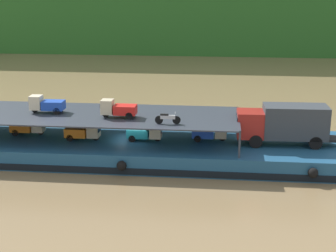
{
  "coord_description": "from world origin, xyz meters",
  "views": [
    {
      "loc": [
        6.98,
        -38.23,
        13.61
      ],
      "look_at": [
        2.91,
        0.0,
        2.7
      ],
      "focal_mm": 54.41,
      "sensor_mm": 36.0,
      "label": 1
    }
  ],
  "objects_px": {
    "mini_truck_lower_fore": "(145,132)",
    "motorcycle_upper_port": "(167,118)",
    "mini_truck_lower_bow": "(210,132)",
    "cargo_barge": "(132,148)",
    "covered_lorry": "(285,123)",
    "mini_truck_lower_aft": "(28,126)",
    "mini_truck_lower_mid": "(83,132)",
    "mini_truck_upper_mid": "(46,104)",
    "mini_truck_upper_fore": "(118,109)"
  },
  "relations": [
    {
      "from": "mini_truck_lower_fore",
      "to": "motorcycle_upper_port",
      "type": "bearing_deg",
      "value": -45.39
    },
    {
      "from": "mini_truck_lower_fore",
      "to": "mini_truck_lower_bow",
      "type": "bearing_deg",
      "value": 6.71
    },
    {
      "from": "cargo_barge",
      "to": "covered_lorry",
      "type": "xyz_separation_m",
      "value": [
        11.88,
        -0.02,
        2.45
      ]
    },
    {
      "from": "cargo_barge",
      "to": "mini_truck_lower_aft",
      "type": "relative_size",
      "value": 12.17
    },
    {
      "from": "mini_truck_lower_aft",
      "to": "mini_truck_lower_mid",
      "type": "relative_size",
      "value": 1.01
    },
    {
      "from": "mini_truck_upper_mid",
      "to": "motorcycle_upper_port",
      "type": "xyz_separation_m",
      "value": [
        9.98,
        -2.29,
        -0.26
      ]
    },
    {
      "from": "mini_truck_lower_fore",
      "to": "mini_truck_lower_bow",
      "type": "relative_size",
      "value": 1.0
    },
    {
      "from": "mini_truck_lower_bow",
      "to": "motorcycle_upper_port",
      "type": "xyz_separation_m",
      "value": [
        -3.1,
        -2.61,
        1.74
      ]
    },
    {
      "from": "covered_lorry",
      "to": "mini_truck_lower_aft",
      "type": "xyz_separation_m",
      "value": [
        -20.56,
        0.52,
        -1.0
      ]
    },
    {
      "from": "mini_truck_lower_aft",
      "to": "motorcycle_upper_port",
      "type": "distance_m",
      "value": 12.21
    },
    {
      "from": "mini_truck_lower_aft",
      "to": "mini_truck_upper_mid",
      "type": "height_order",
      "value": "mini_truck_upper_mid"
    },
    {
      "from": "mini_truck_lower_bow",
      "to": "motorcycle_upper_port",
      "type": "relative_size",
      "value": 1.45
    },
    {
      "from": "mini_truck_upper_fore",
      "to": "mini_truck_lower_fore",
      "type": "bearing_deg",
      "value": 15.85
    },
    {
      "from": "mini_truck_upper_mid",
      "to": "motorcycle_upper_port",
      "type": "distance_m",
      "value": 10.24
    },
    {
      "from": "mini_truck_lower_fore",
      "to": "mini_truck_upper_mid",
      "type": "bearing_deg",
      "value": 178.0
    },
    {
      "from": "mini_truck_lower_aft",
      "to": "mini_truck_lower_bow",
      "type": "height_order",
      "value": "same"
    },
    {
      "from": "mini_truck_lower_fore",
      "to": "mini_truck_lower_mid",
      "type": "bearing_deg",
      "value": -176.2
    },
    {
      "from": "motorcycle_upper_port",
      "to": "mini_truck_lower_mid",
      "type": "bearing_deg",
      "value": 166.27
    },
    {
      "from": "cargo_barge",
      "to": "mini_truck_lower_fore",
      "type": "relative_size",
      "value": 12.24
    },
    {
      "from": "mini_truck_lower_mid",
      "to": "mini_truck_lower_bow",
      "type": "bearing_deg",
      "value": 5.28
    },
    {
      "from": "mini_truck_lower_aft",
      "to": "mini_truck_upper_mid",
      "type": "bearing_deg",
      "value": -12.79
    },
    {
      "from": "cargo_barge",
      "to": "mini_truck_upper_fore",
      "type": "distance_m",
      "value": 3.63
    },
    {
      "from": "mini_truck_upper_fore",
      "to": "motorcycle_upper_port",
      "type": "height_order",
      "value": "mini_truck_upper_fore"
    },
    {
      "from": "mini_truck_lower_bow",
      "to": "mini_truck_upper_mid",
      "type": "height_order",
      "value": "mini_truck_upper_mid"
    },
    {
      "from": "mini_truck_lower_aft",
      "to": "mini_truck_lower_mid",
      "type": "bearing_deg",
      "value": -11.72
    },
    {
      "from": "mini_truck_lower_aft",
      "to": "mini_truck_lower_mid",
      "type": "xyz_separation_m",
      "value": [
        4.89,
        -1.01,
        0.0
      ]
    },
    {
      "from": "mini_truck_lower_aft",
      "to": "mini_truck_lower_bow",
      "type": "bearing_deg",
      "value": -0.35
    },
    {
      "from": "cargo_barge",
      "to": "mini_truck_upper_mid",
      "type": "xyz_separation_m",
      "value": [
        -6.88,
        0.09,
        3.44
      ]
    },
    {
      "from": "mini_truck_lower_fore",
      "to": "mini_truck_upper_mid",
      "type": "distance_m",
      "value": 8.25
    },
    {
      "from": "covered_lorry",
      "to": "mini_truck_lower_aft",
      "type": "relative_size",
      "value": 2.85
    },
    {
      "from": "mini_truck_lower_fore",
      "to": "mini_truck_upper_mid",
      "type": "height_order",
      "value": "mini_truck_upper_mid"
    },
    {
      "from": "mini_truck_lower_fore",
      "to": "mini_truck_lower_bow",
      "type": "height_order",
      "value": "same"
    },
    {
      "from": "cargo_barge",
      "to": "mini_truck_lower_mid",
      "type": "bearing_deg",
      "value": -172.3
    },
    {
      "from": "mini_truck_lower_mid",
      "to": "mini_truck_lower_aft",
      "type": "bearing_deg",
      "value": 168.28
    },
    {
      "from": "mini_truck_lower_mid",
      "to": "mini_truck_lower_bow",
      "type": "relative_size",
      "value": 1.0
    },
    {
      "from": "cargo_barge",
      "to": "mini_truck_upper_fore",
      "type": "xyz_separation_m",
      "value": [
        -0.89,
        -0.76,
        3.44
      ]
    },
    {
      "from": "mini_truck_lower_aft",
      "to": "mini_truck_lower_mid",
      "type": "height_order",
      "value": "same"
    },
    {
      "from": "mini_truck_lower_mid",
      "to": "mini_truck_upper_mid",
      "type": "distance_m",
      "value": 3.73
    },
    {
      "from": "motorcycle_upper_port",
      "to": "cargo_barge",
      "type": "bearing_deg",
      "value": 144.73
    },
    {
      "from": "mini_truck_lower_bow",
      "to": "mini_truck_upper_mid",
      "type": "distance_m",
      "value": 13.23
    },
    {
      "from": "covered_lorry",
      "to": "mini_truck_upper_fore",
      "type": "distance_m",
      "value": 12.83
    },
    {
      "from": "covered_lorry",
      "to": "cargo_barge",
      "type": "bearing_deg",
      "value": 179.93
    },
    {
      "from": "covered_lorry",
      "to": "mini_truck_upper_mid",
      "type": "height_order",
      "value": "mini_truck_upper_mid"
    },
    {
      "from": "mini_truck_lower_fore",
      "to": "motorcycle_upper_port",
      "type": "xyz_separation_m",
      "value": [
        1.98,
        -2.01,
        1.74
      ]
    },
    {
      "from": "mini_truck_upper_fore",
      "to": "mini_truck_lower_aft",
      "type": "bearing_deg",
      "value": 170.81
    },
    {
      "from": "mini_truck_lower_mid",
      "to": "motorcycle_upper_port",
      "type": "xyz_separation_m",
      "value": [
        6.89,
        -1.68,
        1.74
      ]
    },
    {
      "from": "mini_truck_lower_mid",
      "to": "mini_truck_lower_bow",
      "type": "distance_m",
      "value": 10.03
    },
    {
      "from": "covered_lorry",
      "to": "mini_truck_upper_fore",
      "type": "bearing_deg",
      "value": -176.68
    },
    {
      "from": "mini_truck_lower_bow",
      "to": "covered_lorry",
      "type": "bearing_deg",
      "value": -4.29
    },
    {
      "from": "covered_lorry",
      "to": "motorcycle_upper_port",
      "type": "relative_size",
      "value": 4.15
    }
  ]
}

